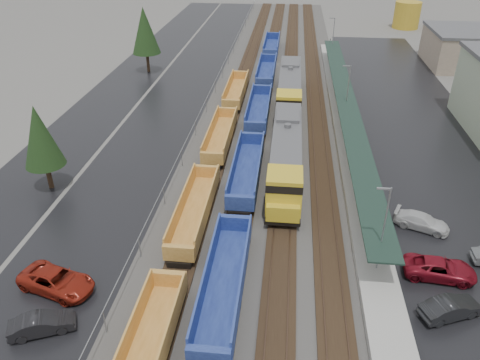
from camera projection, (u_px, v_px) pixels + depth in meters
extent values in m
cube|color=#302D2B|center=(276.00, 96.00, 72.18)|extent=(20.00, 160.00, 0.08)
cube|color=black|center=(238.00, 93.00, 72.69)|extent=(2.60, 160.00, 0.15)
cube|color=#473326|center=(233.00, 93.00, 72.70)|extent=(0.08, 160.00, 0.07)
cube|color=#473326|center=(242.00, 93.00, 72.57)|extent=(0.08, 160.00, 0.07)
cube|color=black|center=(263.00, 94.00, 72.31)|extent=(2.60, 160.00, 0.15)
cube|color=#473326|center=(259.00, 94.00, 72.33)|extent=(0.08, 160.00, 0.07)
cube|color=#473326|center=(268.00, 94.00, 72.19)|extent=(0.08, 160.00, 0.07)
cube|color=black|center=(289.00, 95.00, 71.94)|extent=(2.60, 160.00, 0.15)
cube|color=#473326|center=(284.00, 95.00, 71.95)|extent=(0.08, 160.00, 0.07)
cube|color=#473326|center=(294.00, 95.00, 71.82)|extent=(0.08, 160.00, 0.07)
cube|color=black|center=(315.00, 96.00, 71.56)|extent=(2.60, 160.00, 0.15)
cube|color=#473326|center=(311.00, 95.00, 71.58)|extent=(0.08, 160.00, 0.07)
cube|color=#473326|center=(320.00, 96.00, 71.44)|extent=(0.08, 160.00, 0.07)
cube|color=black|center=(181.00, 92.00, 73.61)|extent=(10.00, 160.00, 0.02)
cube|color=black|center=(119.00, 90.00, 74.55)|extent=(9.00, 160.00, 0.02)
cube|color=black|center=(416.00, 127.00, 61.82)|extent=(16.00, 100.00, 0.02)
cube|color=#9E9B93|center=(344.00, 122.00, 62.54)|extent=(3.00, 80.00, 0.70)
cylinder|color=gray|center=(370.00, 219.00, 40.27)|extent=(0.16, 0.16, 2.40)
cylinder|color=gray|center=(353.00, 143.00, 53.17)|extent=(0.16, 0.16, 2.40)
cylinder|color=gray|center=(342.00, 98.00, 66.06)|extent=(0.16, 0.16, 2.40)
cylinder|color=gray|center=(335.00, 67.00, 78.95)|extent=(0.16, 0.16, 2.40)
cylinder|color=gray|center=(330.00, 45.00, 91.85)|extent=(0.16, 0.16, 2.40)
cube|color=#192D24|center=(346.00, 102.00, 61.11)|extent=(2.60, 65.00, 0.15)
cylinder|color=gray|center=(383.00, 234.00, 34.92)|extent=(0.12, 0.12, 8.00)
cube|color=gray|center=(384.00, 189.00, 33.01)|extent=(1.00, 0.15, 0.12)
cylinder|color=gray|center=(347.00, 96.00, 60.71)|extent=(0.12, 0.12, 8.00)
cube|color=gray|center=(347.00, 66.00, 58.80)|extent=(1.00, 0.15, 0.12)
cylinder|color=gray|center=(333.00, 40.00, 86.49)|extent=(0.12, 0.12, 8.00)
cube|color=gray|center=(332.00, 18.00, 84.58)|extent=(1.00, 0.15, 0.12)
cylinder|color=gray|center=(105.00, 322.00, 31.34)|extent=(0.08, 0.08, 2.00)
cylinder|color=gray|center=(140.00, 248.00, 38.21)|extent=(0.08, 0.08, 2.00)
cylinder|color=gray|center=(164.00, 196.00, 45.09)|extent=(0.08, 0.08, 2.00)
cylinder|color=gray|center=(182.00, 158.00, 51.96)|extent=(0.08, 0.08, 2.00)
cylinder|color=gray|center=(196.00, 129.00, 58.84)|extent=(0.08, 0.08, 2.00)
cylinder|color=gray|center=(206.00, 106.00, 65.72)|extent=(0.08, 0.08, 2.00)
cylinder|color=gray|center=(215.00, 87.00, 72.59)|extent=(0.08, 0.08, 2.00)
cylinder|color=gray|center=(222.00, 72.00, 79.47)|extent=(0.08, 0.08, 2.00)
cylinder|color=gray|center=(229.00, 59.00, 86.35)|extent=(0.08, 0.08, 2.00)
cylinder|color=gray|center=(234.00, 48.00, 93.22)|extent=(0.08, 0.08, 2.00)
cylinder|color=gray|center=(238.00, 38.00, 100.10)|extent=(0.08, 0.08, 2.00)
cylinder|color=gray|center=(242.00, 30.00, 106.98)|extent=(0.08, 0.08, 2.00)
cylinder|color=gray|center=(246.00, 23.00, 113.85)|extent=(0.08, 0.08, 2.00)
cylinder|color=gray|center=(249.00, 16.00, 120.73)|extent=(0.08, 0.08, 2.00)
cylinder|color=gray|center=(251.00, 10.00, 127.60)|extent=(0.08, 0.08, 2.00)
cylinder|color=gray|center=(254.00, 5.00, 134.48)|extent=(0.08, 0.08, 2.00)
cube|color=gray|center=(215.00, 81.00, 72.09)|extent=(0.05, 160.00, 0.05)
cube|color=gray|center=(480.00, 49.00, 84.51)|extent=(18.00, 14.00, 6.00)
cylinder|color=#332316|center=(49.00, 176.00, 47.81)|extent=(0.50, 0.50, 2.70)
cone|color=black|center=(40.00, 136.00, 45.54)|extent=(3.96, 3.96, 6.30)
cylinder|color=#332316|center=(148.00, 62.00, 82.13)|extent=(0.50, 0.50, 3.30)
cone|color=black|center=(145.00, 30.00, 79.37)|extent=(4.84, 4.84, 7.70)
cylinder|color=#332316|center=(471.00, 98.00, 67.10)|extent=(0.50, 0.50, 3.00)
cone|color=black|center=(480.00, 64.00, 64.59)|extent=(4.40, 4.40, 7.00)
cube|color=black|center=(285.00, 167.00, 50.49)|extent=(3.20, 21.31, 0.43)
cube|color=gold|center=(286.00, 147.00, 50.50)|extent=(2.98, 17.05, 3.20)
cube|color=gold|center=(284.00, 191.00, 42.33)|extent=(3.20, 3.41, 3.62)
cube|color=black|center=(285.00, 181.00, 41.80)|extent=(3.25, 3.46, 0.75)
cube|color=gold|center=(283.00, 212.00, 41.22)|extent=(2.98, 1.07, 1.49)
cube|color=#59595B|center=(287.00, 133.00, 49.64)|extent=(3.04, 17.05, 0.37)
cube|color=maroon|center=(272.00, 157.00, 51.28)|extent=(0.04, 17.05, 0.37)
cube|color=maroon|center=(300.00, 159.00, 51.00)|extent=(0.04, 17.05, 0.37)
cube|color=black|center=(285.00, 170.00, 50.71)|extent=(2.34, 6.39, 0.64)
cube|color=black|center=(283.00, 207.00, 44.24)|extent=(2.56, 4.26, 0.53)
cube|color=black|center=(287.00, 140.00, 57.07)|extent=(2.56, 4.26, 0.53)
cylinder|color=#59595B|center=(288.00, 126.00, 50.40)|extent=(0.75, 0.75, 0.53)
cube|color=#59595B|center=(288.00, 115.00, 53.17)|extent=(2.56, 4.26, 0.53)
cube|color=black|center=(289.00, 99.00, 68.54)|extent=(3.20, 21.31, 0.43)
cube|color=gold|center=(290.00, 85.00, 68.55)|extent=(2.98, 17.05, 3.20)
cube|color=gold|center=(289.00, 106.00, 60.38)|extent=(3.20, 3.41, 3.62)
cube|color=black|center=(289.00, 99.00, 59.85)|extent=(3.25, 3.46, 0.75)
cube|color=gold|center=(288.00, 120.00, 59.27)|extent=(2.98, 1.07, 1.49)
cube|color=#59595B|center=(290.00, 73.00, 67.69)|extent=(3.04, 17.05, 0.37)
cube|color=maroon|center=(279.00, 93.00, 69.33)|extent=(0.04, 17.05, 0.37)
cube|color=maroon|center=(300.00, 93.00, 69.05)|extent=(0.04, 17.05, 0.37)
cube|color=black|center=(289.00, 102.00, 68.76)|extent=(2.34, 6.39, 0.64)
cube|color=black|center=(288.00, 121.00, 62.29)|extent=(2.56, 4.26, 0.53)
cube|color=black|center=(290.00, 85.00, 75.12)|extent=(2.56, 4.26, 0.53)
cylinder|color=#59595B|center=(291.00, 69.00, 68.45)|extent=(0.75, 0.75, 0.53)
cube|color=#59595B|center=(291.00, 63.00, 71.22)|extent=(2.56, 4.26, 0.53)
cube|color=#B47C32|center=(124.00, 349.00, 28.55)|extent=(0.15, 12.84, 1.77)
cube|color=#B47C32|center=(163.00, 353.00, 28.32)|extent=(0.15, 12.84, 1.77)
cube|color=#B47C32|center=(170.00, 279.00, 34.22)|extent=(2.56, 0.49, 1.38)
cube|color=black|center=(168.00, 296.00, 34.12)|extent=(1.97, 2.16, 0.49)
cube|color=#B47C32|center=(195.00, 213.00, 42.87)|extent=(2.56, 12.84, 0.25)
cube|color=#B47C32|center=(182.00, 204.00, 42.54)|extent=(0.15, 12.84, 1.77)
cube|color=#B47C32|center=(208.00, 206.00, 42.31)|extent=(0.15, 12.84, 1.77)
cube|color=#B47C32|center=(179.00, 253.00, 36.84)|extent=(2.56, 0.49, 1.38)
cube|color=#B47C32|center=(207.00, 172.00, 48.21)|extent=(2.56, 0.49, 1.38)
cube|color=black|center=(182.00, 257.00, 37.92)|extent=(1.97, 2.16, 0.49)
cube|color=black|center=(206.00, 183.00, 48.11)|extent=(1.97, 2.16, 0.49)
cube|color=#B47C32|center=(221.00, 138.00, 56.86)|extent=(2.56, 12.84, 0.25)
cube|color=#B47C32|center=(211.00, 131.00, 56.53)|extent=(0.15, 12.84, 1.77)
cube|color=#B47C32|center=(231.00, 132.00, 56.30)|extent=(0.15, 12.84, 1.77)
cube|color=#B47C32|center=(212.00, 158.00, 50.83)|extent=(2.56, 0.49, 1.38)
cube|color=#B47C32|center=(228.00, 113.00, 62.20)|extent=(2.56, 0.49, 1.38)
cube|color=black|center=(213.00, 163.00, 51.91)|extent=(1.97, 2.16, 0.49)
cube|color=black|center=(227.00, 122.00, 62.10)|extent=(1.97, 2.16, 0.49)
cube|color=#B47C32|center=(236.00, 93.00, 70.85)|extent=(2.56, 12.84, 0.25)
cube|color=#B47C32|center=(228.00, 87.00, 70.52)|extent=(0.15, 12.84, 1.77)
cube|color=#B47C32|center=(244.00, 88.00, 70.29)|extent=(0.15, 12.84, 1.77)
cube|color=#B47C32|center=(231.00, 104.00, 64.82)|extent=(2.56, 0.49, 1.38)
cube|color=#B47C32|center=(241.00, 75.00, 76.19)|extent=(2.56, 0.49, 1.38)
cube|color=black|center=(231.00, 109.00, 65.90)|extent=(1.97, 2.16, 0.49)
cube|color=black|center=(240.00, 82.00, 76.09)|extent=(1.97, 2.16, 0.49)
cube|color=navy|center=(225.00, 286.00, 34.51)|extent=(2.75, 13.51, 0.26)
cube|color=navy|center=(206.00, 275.00, 34.16)|extent=(0.16, 13.51, 1.91)
cube|color=navy|center=(242.00, 278.00, 33.91)|extent=(0.16, 13.51, 1.91)
cube|color=navy|center=(209.00, 357.00, 28.15)|extent=(2.75, 0.53, 1.48)
cube|color=navy|center=(236.00, 223.00, 40.13)|extent=(2.75, 0.53, 1.48)
cube|color=black|center=(211.00, 359.00, 29.32)|extent=(2.12, 2.33, 0.53)
cube|color=black|center=(235.00, 239.00, 40.02)|extent=(2.12, 2.33, 0.53)
cube|color=navy|center=(247.00, 173.00, 49.31)|extent=(2.75, 13.51, 0.26)
cube|color=navy|center=(234.00, 164.00, 48.96)|extent=(0.16, 13.51, 1.91)
cube|color=navy|center=(260.00, 166.00, 48.71)|extent=(0.16, 13.51, 1.91)
cube|color=navy|center=(240.00, 203.00, 42.95)|extent=(2.75, 0.53, 1.48)
cube|color=navy|center=(253.00, 139.00, 54.93)|extent=(2.75, 0.53, 1.48)
cube|color=black|center=(241.00, 208.00, 44.12)|extent=(2.12, 2.33, 0.53)
cube|color=black|center=(252.00, 150.00, 54.82)|extent=(2.12, 2.33, 0.53)
cube|color=navy|center=(259.00, 112.00, 64.11)|extent=(2.75, 13.51, 0.26)
cube|color=navy|center=(249.00, 105.00, 63.76)|extent=(0.16, 13.51, 1.91)
cube|color=navy|center=(269.00, 106.00, 63.51)|extent=(0.16, 13.51, 1.91)
cube|color=navy|center=(255.00, 127.00, 57.75)|extent=(2.75, 0.53, 1.48)
cube|color=navy|center=(262.00, 90.00, 69.73)|extent=(2.75, 0.53, 1.48)
cube|color=black|center=(255.00, 133.00, 58.92)|extent=(2.12, 2.33, 0.53)
cube|color=black|center=(262.00, 98.00, 69.63)|extent=(2.12, 2.33, 0.53)
cube|color=navy|center=(266.00, 74.00, 78.92)|extent=(2.75, 13.51, 0.26)
cube|color=navy|center=(259.00, 68.00, 78.56)|extent=(0.16, 13.51, 1.91)
cube|color=navy|center=(274.00, 69.00, 78.31)|extent=(0.16, 13.51, 1.91)
cube|color=navy|center=(264.00, 83.00, 72.55)|extent=(2.75, 0.53, 1.48)
cube|color=navy|center=(269.00, 58.00, 84.53)|extent=(2.75, 0.53, 1.48)
cube|color=black|center=(264.00, 88.00, 73.72)|extent=(2.12, 2.33, 0.53)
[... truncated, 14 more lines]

